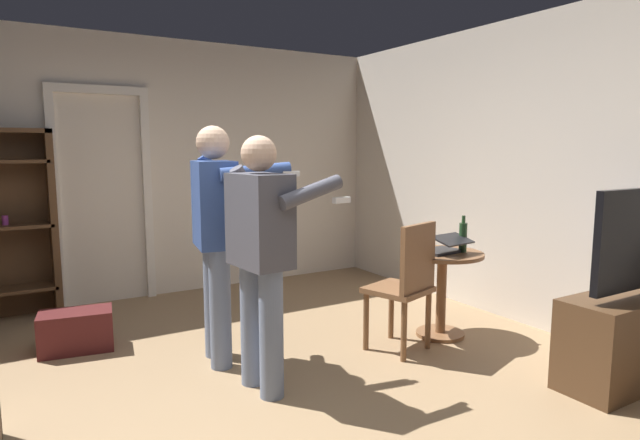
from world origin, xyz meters
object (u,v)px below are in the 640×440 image
object	(u,v)px
tv_flatscreen	(637,324)
bottle_on_table	(463,237)
wooden_chair	(406,282)
person_striped_shirt	(217,228)
bookshelf	(3,219)
person_blue_shirt	(261,247)
side_table	(442,279)
laptop	(444,247)
suitcase_dark	(76,331)

from	to	relation	value
tv_flatscreen	bottle_on_table	world-z (taller)	tv_flatscreen
wooden_chair	person_striped_shirt	distance (m)	1.45
bookshelf	person_blue_shirt	world-z (taller)	bookshelf
tv_flatscreen	bottle_on_table	size ratio (longest dim) A/B	4.31
side_table	bottle_on_table	size ratio (longest dim) A/B	2.34
side_table	laptop	xyz separation A→B (m)	(-0.02, -0.04, 0.28)
side_table	person_blue_shirt	xyz separation A→B (m)	(-1.67, -0.15, 0.46)
tv_flatscreen	suitcase_dark	size ratio (longest dim) A/B	2.47
laptop	person_striped_shirt	bearing A→B (deg)	164.72
tv_flatscreen	person_blue_shirt	world-z (taller)	person_blue_shirt
bookshelf	side_table	distance (m)	3.83
laptop	side_table	bearing A→B (deg)	59.91
bottle_on_table	suitcase_dark	bearing A→B (deg)	155.34
person_blue_shirt	person_striped_shirt	xyz separation A→B (m)	(-0.08, 0.58, 0.05)
wooden_chair	bottle_on_table	bearing A→B (deg)	3.90
bookshelf	person_striped_shirt	distance (m)	2.26
wooden_chair	bookshelf	bearing A→B (deg)	136.90
laptop	person_blue_shirt	size ratio (longest dim) A/B	0.23
bottle_on_table	person_blue_shirt	bearing A→B (deg)	-177.78
bookshelf	suitcase_dark	world-z (taller)	bookshelf
bookshelf	person_striped_shirt	bearing A→B (deg)	-55.06
laptop	suitcase_dark	bearing A→B (deg)	154.65
laptop	wooden_chair	bearing A→B (deg)	-170.06
laptop	person_striped_shirt	world-z (taller)	person_striped_shirt
person_blue_shirt	person_striped_shirt	distance (m)	0.59
laptop	suitcase_dark	size ratio (longest dim) A/B	0.70
bottle_on_table	side_table	bearing A→B (deg)	150.26
tv_flatscreen	bottle_on_table	distance (m)	1.34
tv_flatscreen	side_table	xyz separation A→B (m)	(-0.54, 1.28, 0.10)
bottle_on_table	wooden_chair	bearing A→B (deg)	-176.10
bookshelf	tv_flatscreen	distance (m)	5.08
person_striped_shirt	suitcase_dark	size ratio (longest dim) A/B	3.24
side_table	person_striped_shirt	bearing A→B (deg)	166.24
bottle_on_table	laptop	bearing A→B (deg)	167.31
tv_flatscreen	person_striped_shirt	xyz separation A→B (m)	(-2.29, 1.71, 0.60)
wooden_chair	person_striped_shirt	xyz separation A→B (m)	(-1.27, 0.55, 0.43)
person_blue_shirt	person_striped_shirt	size ratio (longest dim) A/B	0.96
bookshelf	laptop	bearing A→B (deg)	-37.59
side_table	person_blue_shirt	bearing A→B (deg)	-174.86
suitcase_dark	person_blue_shirt	bearing A→B (deg)	-45.80
bookshelf	person_blue_shirt	xyz separation A→B (m)	(1.37, -2.43, 0.01)
bottle_on_table	suitcase_dark	size ratio (longest dim) A/B	0.57
tv_flatscreen	laptop	world-z (taller)	tv_flatscreen
bookshelf	wooden_chair	size ratio (longest dim) A/B	1.72
side_table	person_striped_shirt	world-z (taller)	person_striped_shirt
bookshelf	bottle_on_table	world-z (taller)	bookshelf
laptop	bottle_on_table	xyz separation A→B (m)	(0.16, -0.04, 0.07)
side_table	suitcase_dark	bearing A→B (deg)	155.63
bottle_on_table	suitcase_dark	distance (m)	3.11
laptop	suitcase_dark	world-z (taller)	laptop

